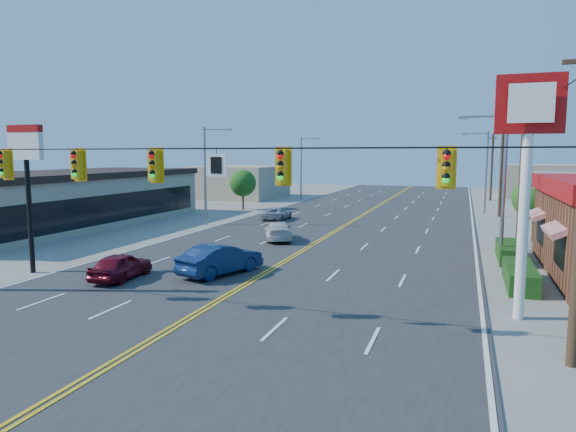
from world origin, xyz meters
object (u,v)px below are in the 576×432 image
(car_magenta, at_px, (121,267))
(car_blue, at_px, (221,260))
(signal_span, at_px, (182,181))
(car_white, at_px, (278,232))
(car_silver, at_px, (277,214))
(pizza_hut_sign, at_px, (27,167))
(kfc_pylon, at_px, (528,147))

(car_magenta, relative_size, car_blue, 0.81)
(signal_span, bearing_deg, car_blue, 105.75)
(signal_span, bearing_deg, car_white, 98.91)
(car_silver, bearing_deg, car_magenta, 89.82)
(pizza_hut_sign, distance_m, car_silver, 23.72)
(pizza_hut_sign, distance_m, car_magenta, 6.85)
(pizza_hut_sign, height_order, car_blue, pizza_hut_sign)
(signal_span, distance_m, car_blue, 7.91)
(car_blue, xyz_separation_m, car_white, (-0.80, 10.26, -0.11))
(car_blue, relative_size, car_silver, 1.13)
(car_magenta, bearing_deg, signal_span, 140.82)
(signal_span, relative_size, car_blue, 5.45)
(signal_span, xyz_separation_m, car_white, (-2.62, 16.74, -4.26))
(kfc_pylon, height_order, car_silver, kfc_pylon)
(car_blue, xyz_separation_m, car_silver, (-4.57, 20.35, -0.19))
(car_blue, bearing_deg, signal_span, 125.73)
(car_silver, bearing_deg, car_blue, 100.90)
(signal_span, xyz_separation_m, car_blue, (-1.83, 6.48, -4.15))
(car_white, distance_m, car_silver, 10.77)
(car_magenta, distance_m, car_blue, 4.60)
(kfc_pylon, distance_m, car_white, 19.51)
(car_blue, bearing_deg, kfc_pylon, -170.87)
(kfc_pylon, xyz_separation_m, pizza_hut_sign, (-22.00, 0.00, -0.86))
(pizza_hut_sign, height_order, car_silver, pizza_hut_sign)
(car_blue, distance_m, car_white, 10.29)
(signal_span, relative_size, car_white, 5.64)
(car_magenta, bearing_deg, pizza_hut_sign, -2.24)
(car_magenta, xyz_separation_m, car_silver, (-0.63, 22.70, -0.07))
(kfc_pylon, bearing_deg, car_magenta, 179.57)
(kfc_pylon, xyz_separation_m, car_silver, (-17.52, 22.83, -5.49))
(pizza_hut_sign, relative_size, car_blue, 1.53)
(car_magenta, bearing_deg, kfc_pylon, 175.93)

